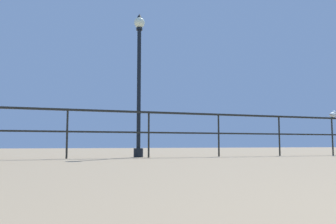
{
  "coord_description": "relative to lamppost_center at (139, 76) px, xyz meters",
  "views": [
    {
      "loc": [
        -2.4,
        1.09,
        0.32
      ],
      "look_at": [
        0.32,
        8.63,
        1.07
      ],
      "focal_mm": 36.97,
      "sensor_mm": 36.0,
      "label": 1
    }
  ],
  "objects": [
    {
      "name": "pier_railing",
      "position": [
        0.17,
        -0.3,
        -1.22
      ],
      "size": [
        22.87,
        0.05,
        1.12
      ],
      "color": "black",
      "rests_on": "ground_plane"
    },
    {
      "name": "lamppost_center",
      "position": [
        0.0,
        0.0,
        0.0
      ],
      "size": [
        0.28,
        0.28,
        3.66
      ],
      "color": "black",
      "rests_on": "ground_plane"
    },
    {
      "name": "seagull_on_rail",
      "position": [
        5.96,
        -0.29,
        -0.83
      ],
      "size": [
        0.43,
        0.27,
        0.21
      ],
      "color": "silver",
      "rests_on": "pier_railing"
    }
  ]
}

